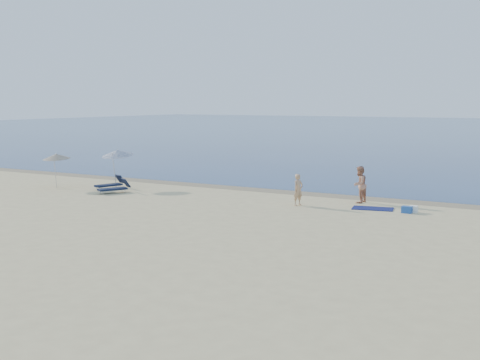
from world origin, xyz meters
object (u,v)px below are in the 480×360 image
object	(u,v)px
person_left	(298,190)
umbrella_near	(118,153)
person_right	(359,185)
blue_cooler	(407,210)

from	to	relation	value
person_left	umbrella_near	world-z (taller)	umbrella_near
person_right	umbrella_near	world-z (taller)	umbrella_near
blue_cooler	umbrella_near	distance (m)	17.08
umbrella_near	person_right	bearing A→B (deg)	0.45
person_right	blue_cooler	size ratio (longest dim) A/B	4.15
umbrella_near	blue_cooler	bearing A→B (deg)	-6.18
person_left	umbrella_near	bearing A→B (deg)	108.40
person_right	blue_cooler	xyz separation A→B (m)	(2.79, -1.65, -0.77)
person_left	blue_cooler	xyz separation A→B (m)	(5.16, 0.57, -0.62)
blue_cooler	umbrella_near	world-z (taller)	umbrella_near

